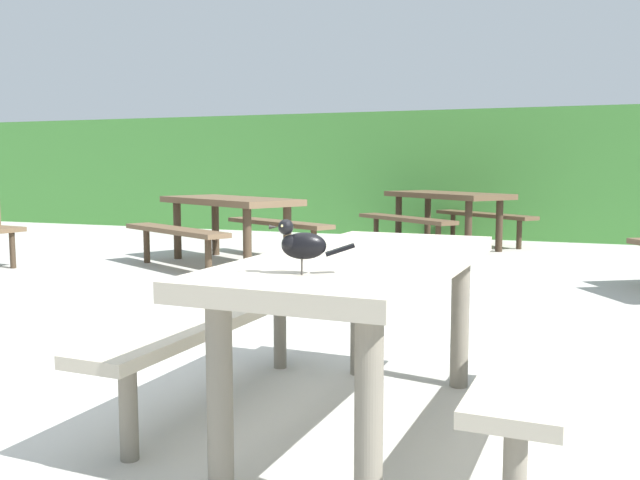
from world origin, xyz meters
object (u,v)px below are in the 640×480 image
bird_grackle (301,244)px  picnic_table_mid_left (230,214)px  picnic_table_foreground (363,298)px  picnic_table_mid_right (447,206)px

bird_grackle → picnic_table_mid_left: (-2.83, 4.76, -0.29)m
picnic_table_foreground → picnic_table_mid_right: bearing=97.3°
picnic_table_mid_left → picnic_table_foreground: bearing=-55.6°
bird_grackle → picnic_table_foreground: bearing=86.4°
bird_grackle → picnic_table_mid_left: 5.55m
picnic_table_foreground → picnic_table_mid_left: (-2.86, 4.18, 0.00)m
bird_grackle → picnic_table_mid_left: size_ratio=0.12×
picnic_table_mid_right → picnic_table_mid_left: bearing=-130.8°
picnic_table_foreground → picnic_table_mid_left: size_ratio=0.80×
picnic_table_foreground → picnic_table_mid_right: same height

